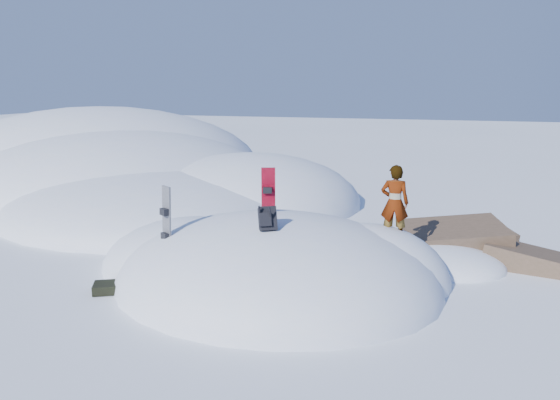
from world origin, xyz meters
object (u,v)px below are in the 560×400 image
(snowboard_red, at_px, (268,203))
(backpack, at_px, (267,219))
(snowboard_dark, at_px, (166,227))
(person, at_px, (395,203))

(snowboard_red, bearing_deg, backpack, -89.89)
(snowboard_red, height_order, snowboard_dark, snowboard_red)
(person, bearing_deg, backpack, 38.73)
(snowboard_dark, xyz_separation_m, person, (4.42, 1.92, 0.41))
(snowboard_red, distance_m, snowboard_dark, 2.24)
(snowboard_red, height_order, person, person)
(snowboard_dark, xyz_separation_m, backpack, (2.20, 0.04, 0.32))
(snowboard_dark, distance_m, backpack, 2.22)
(snowboard_red, bearing_deg, snowboard_dark, -161.38)
(snowboard_red, height_order, backpack, snowboard_red)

